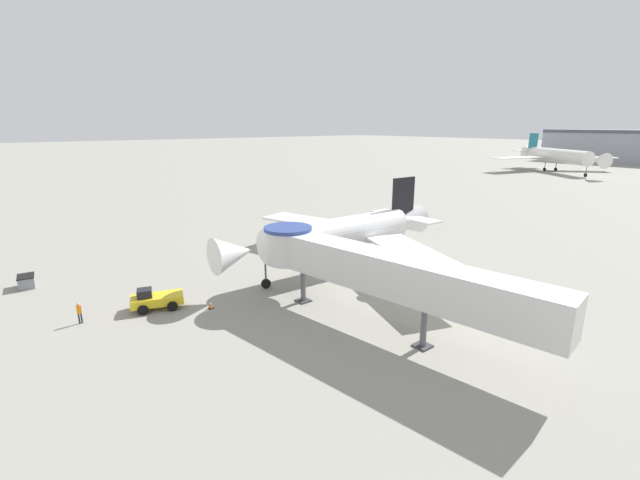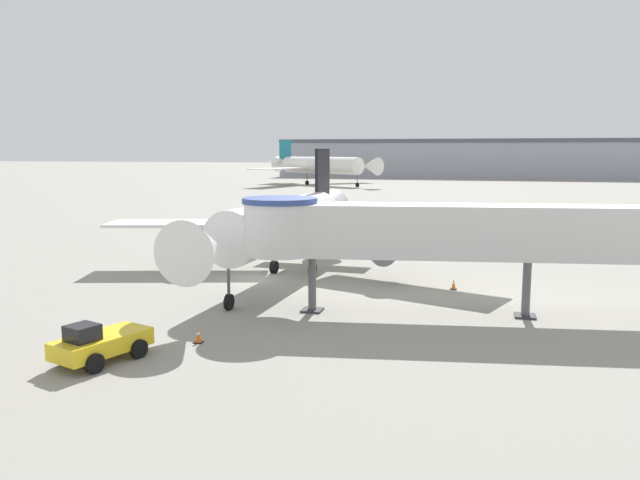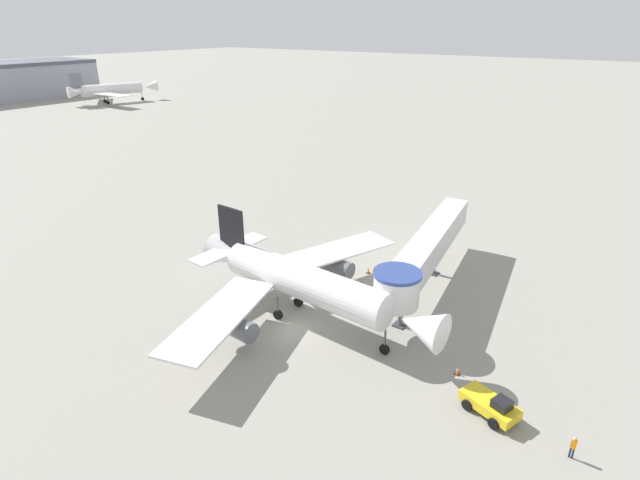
% 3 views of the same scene
% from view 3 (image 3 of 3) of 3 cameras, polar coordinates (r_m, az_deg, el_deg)
% --- Properties ---
extents(ground_plane, '(800.00, 800.00, 0.00)m').
position_cam_3_polar(ground_plane, '(45.39, -3.01, -10.25)').
color(ground_plane, gray).
extents(main_airplane, '(29.38, 25.39, 8.94)m').
position_cam_3_polar(main_airplane, '(45.23, -2.36, -4.74)').
color(main_airplane, white).
rests_on(main_airplane, ground_plane).
extents(jet_bridge, '(23.99, 6.48, 6.26)m').
position_cam_3_polar(jet_bridge, '(50.04, 11.85, -1.36)').
color(jet_bridge, silver).
rests_on(jet_bridge, ground_plane).
extents(pushback_tug_yellow, '(3.07, 4.42, 1.79)m').
position_cam_3_polar(pushback_tug_yellow, '(38.50, 18.94, -17.38)').
color(pushback_tug_yellow, yellow).
rests_on(pushback_tug_yellow, ground_plane).
extents(traffic_cone_starboard_wing, '(0.40, 0.40, 0.67)m').
position_cam_3_polar(traffic_cone_starboard_wing, '(54.99, 5.54, -3.49)').
color(traffic_cone_starboard_wing, black).
rests_on(traffic_cone_starboard_wing, ground_plane).
extents(traffic_cone_near_nose, '(0.40, 0.40, 0.67)m').
position_cam_3_polar(traffic_cone_near_nose, '(41.62, 15.45, -14.23)').
color(traffic_cone_near_nose, black).
rests_on(traffic_cone_near_nose, ground_plane).
extents(ground_crew_marshaller, '(0.22, 0.33, 1.67)m').
position_cam_3_polar(ground_crew_marshaller, '(37.27, 26.96, -20.26)').
color(ground_crew_marshaller, '#1E2338').
rests_on(ground_crew_marshaller, ground_plane).
extents(background_jet_gray_tail, '(29.14, 31.78, 10.29)m').
position_cam_3_polar(background_jet_gray_tail, '(189.75, -22.87, 15.58)').
color(background_jet_gray_tail, white).
rests_on(background_jet_gray_tail, ground_plane).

